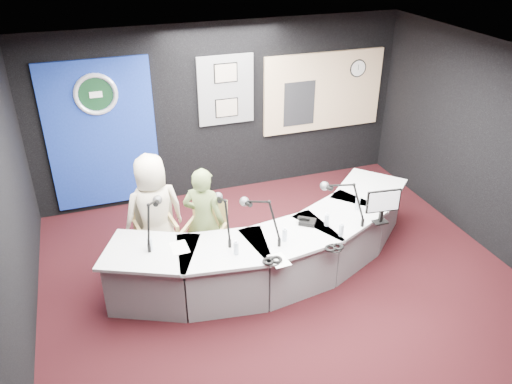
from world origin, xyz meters
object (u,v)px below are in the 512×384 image
object	(u,v)px
armchair_right	(205,235)
broadcast_desk	(273,248)
person_woman	(204,221)
person_man	(154,213)
armchair_left	(157,235)

from	to	relation	value
armchair_right	broadcast_desk	bearing A→B (deg)	12.41
broadcast_desk	person_woman	xyz separation A→B (m)	(-0.82, 0.36, 0.37)
armchair_right	person_man	bearing A→B (deg)	-171.54
person_woman	person_man	bearing A→B (deg)	5.07
armchair_right	person_woman	world-z (taller)	person_woman
armchair_left	person_man	bearing A→B (deg)	0.00
armchair_left	person_woman	world-z (taller)	person_woman
broadcast_desk	person_man	world-z (taller)	person_man
armchair_left	person_woman	bearing A→B (deg)	-35.23
armchair_left	person_man	xyz separation A→B (m)	(0.00, 0.00, 0.34)
armchair_right	person_man	size ratio (longest dim) A/B	0.65
armchair_right	person_man	xyz separation A→B (m)	(-0.58, 0.30, 0.28)
armchair_left	armchair_right	world-z (taller)	armchair_right
person_woman	armchair_left	bearing A→B (deg)	5.07
broadcast_desk	armchair_left	world-z (taller)	armchair_left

